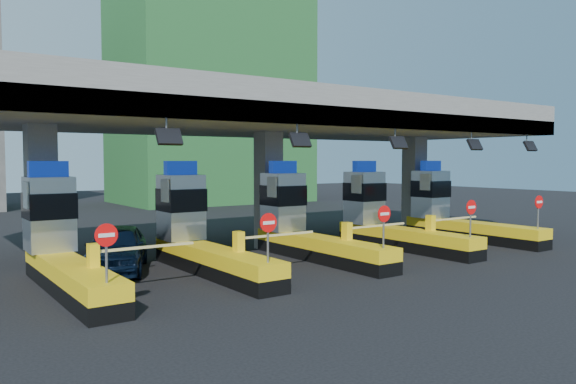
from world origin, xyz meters
TOP-DOWN VIEW (x-y plane):
  - ground at (0.00, 0.00)m, footprint 120.00×120.00m
  - toll_canopy at (0.00, 2.87)m, footprint 28.00×12.09m
  - toll_lane_far_left at (-10.00, 0.28)m, footprint 4.43×8.00m
  - toll_lane_left at (-5.00, 0.28)m, footprint 4.43×8.00m
  - toll_lane_center at (0.00, 0.28)m, footprint 4.43×8.00m
  - toll_lane_right at (5.00, 0.28)m, footprint 4.43×8.00m
  - toll_lane_far_right at (10.00, 0.28)m, footprint 4.43×8.00m
  - bg_building_scaffold at (12.00, 32.00)m, footprint 18.00×12.00m
  - van at (-7.67, 1.74)m, footprint 4.01×5.55m

SIDE VIEW (x-z plane):
  - ground at x=0.00m, z-range 0.00..0.00m
  - van at x=-7.67m, z-range 0.00..1.76m
  - toll_lane_far_left at x=-10.00m, z-range -0.68..3.47m
  - toll_lane_left at x=-5.00m, z-range -0.68..3.47m
  - toll_lane_center at x=0.00m, z-range -0.68..3.47m
  - toll_lane_right at x=5.00m, z-range -0.68..3.47m
  - toll_lane_far_right at x=10.00m, z-range -0.68..3.47m
  - toll_canopy at x=0.00m, z-range 2.63..9.63m
  - bg_building_scaffold at x=12.00m, z-range 0.00..28.00m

